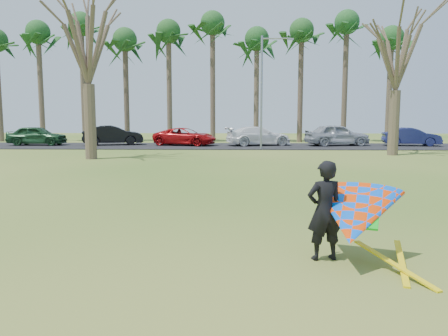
{
  "coord_description": "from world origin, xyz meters",
  "views": [
    {
      "loc": [
        0.38,
        -9.47,
        2.51
      ],
      "look_at": [
        0.0,
        2.0,
        1.1
      ],
      "focal_mm": 35.0,
      "sensor_mm": 36.0,
      "label": 1
    }
  ],
  "objects_px": {
    "car_5": "(411,137)",
    "bare_tree_left": "(87,34)",
    "car_0": "(37,135)",
    "kite_flyer": "(351,215)",
    "car_3": "(259,136)",
    "car_4": "(337,135)",
    "streetlight": "(264,87)",
    "car_2": "(185,137)",
    "bare_tree_right": "(397,47)",
    "car_1": "(113,135)"
  },
  "relations": [
    {
      "from": "car_5",
      "to": "bare_tree_left",
      "type": "bearing_deg",
      "value": 123.39
    },
    {
      "from": "car_0",
      "to": "kite_flyer",
      "type": "xyz_separation_m",
      "value": [
        18.14,
        -27.5,
        0.01
      ]
    },
    {
      "from": "car_3",
      "to": "kite_flyer",
      "type": "distance_m",
      "value": 27.8
    },
    {
      "from": "kite_flyer",
      "to": "car_4",
      "type": "bearing_deg",
      "value": 77.94
    },
    {
      "from": "streetlight",
      "to": "car_0",
      "type": "bearing_deg",
      "value": 169.89
    },
    {
      "from": "streetlight",
      "to": "car_2",
      "type": "bearing_deg",
      "value": 150.31
    },
    {
      "from": "car_5",
      "to": "car_2",
      "type": "bearing_deg",
      "value": 98.1
    },
    {
      "from": "bare_tree_right",
      "to": "car_4",
      "type": "distance_m",
      "value": 9.6
    },
    {
      "from": "car_2",
      "to": "kite_flyer",
      "type": "height_order",
      "value": "kite_flyer"
    },
    {
      "from": "car_0",
      "to": "kite_flyer",
      "type": "distance_m",
      "value": 32.95
    },
    {
      "from": "streetlight",
      "to": "kite_flyer",
      "type": "height_order",
      "value": "streetlight"
    },
    {
      "from": "car_5",
      "to": "car_4",
      "type": "bearing_deg",
      "value": 97.74
    },
    {
      "from": "car_4",
      "to": "car_5",
      "type": "xyz_separation_m",
      "value": [
        5.84,
        -0.01,
        -0.14
      ]
    },
    {
      "from": "kite_flyer",
      "to": "car_2",
      "type": "bearing_deg",
      "value": 102.55
    },
    {
      "from": "car_3",
      "to": "car_4",
      "type": "bearing_deg",
      "value": -104.92
    },
    {
      "from": "kite_flyer",
      "to": "car_3",
      "type": "bearing_deg",
      "value": 90.57
    },
    {
      "from": "bare_tree_left",
      "to": "car_4",
      "type": "height_order",
      "value": "bare_tree_left"
    },
    {
      "from": "streetlight",
      "to": "car_0",
      "type": "height_order",
      "value": "streetlight"
    },
    {
      "from": "streetlight",
      "to": "kite_flyer",
      "type": "distance_m",
      "value": 24.55
    },
    {
      "from": "car_0",
      "to": "car_4",
      "type": "bearing_deg",
      "value": -90.15
    },
    {
      "from": "bare_tree_left",
      "to": "kite_flyer",
      "type": "bearing_deg",
      "value": -59.29
    },
    {
      "from": "car_1",
      "to": "streetlight",
      "type": "bearing_deg",
      "value": -123.39
    },
    {
      "from": "streetlight",
      "to": "car_1",
      "type": "relative_size",
      "value": 1.68
    },
    {
      "from": "streetlight",
      "to": "car_1",
      "type": "bearing_deg",
      "value": 162.8
    },
    {
      "from": "bare_tree_left",
      "to": "car_1",
      "type": "relative_size",
      "value": 2.03
    },
    {
      "from": "car_4",
      "to": "streetlight",
      "type": "bearing_deg",
      "value": 110.38
    },
    {
      "from": "bare_tree_right",
      "to": "car_5",
      "type": "relative_size",
      "value": 2.13
    },
    {
      "from": "car_3",
      "to": "kite_flyer",
      "type": "xyz_separation_m",
      "value": [
        0.28,
        -27.8,
        0.04
      ]
    },
    {
      "from": "car_2",
      "to": "streetlight",
      "type": "bearing_deg",
      "value": -104.86
    },
    {
      "from": "car_2",
      "to": "car_0",
      "type": "bearing_deg",
      "value": 106.0
    },
    {
      "from": "car_3",
      "to": "car_5",
      "type": "xyz_separation_m",
      "value": [
        12.06,
        0.03,
        -0.04
      ]
    },
    {
      "from": "car_1",
      "to": "kite_flyer",
      "type": "xyz_separation_m",
      "value": [
        12.1,
        -28.0,
        0.0
      ]
    },
    {
      "from": "streetlight",
      "to": "kite_flyer",
      "type": "xyz_separation_m",
      "value": [
        0.11,
        -24.29,
        -3.61
      ]
    },
    {
      "from": "bare_tree_right",
      "to": "streetlight",
      "type": "distance_m",
      "value": 9.05
    },
    {
      "from": "kite_flyer",
      "to": "car_0",
      "type": "bearing_deg",
      "value": 123.41
    },
    {
      "from": "car_1",
      "to": "car_4",
      "type": "bearing_deg",
      "value": -106.7
    },
    {
      "from": "car_1",
      "to": "car_4",
      "type": "xyz_separation_m",
      "value": [
        18.05,
        -0.16,
        0.07
      ]
    },
    {
      "from": "bare_tree_left",
      "to": "bare_tree_right",
      "type": "xyz_separation_m",
      "value": [
        18.0,
        3.0,
        -0.35
      ]
    },
    {
      "from": "bare_tree_left",
      "to": "car_2",
      "type": "bearing_deg",
      "value": 68.64
    },
    {
      "from": "bare_tree_right",
      "to": "car_1",
      "type": "xyz_separation_m",
      "value": [
        -19.84,
        7.71,
        -5.72
      ]
    },
    {
      "from": "bare_tree_right",
      "to": "car_1",
      "type": "relative_size",
      "value": 1.93
    },
    {
      "from": "car_5",
      "to": "kite_flyer",
      "type": "height_order",
      "value": "kite_flyer"
    },
    {
      "from": "car_1",
      "to": "car_3",
      "type": "relative_size",
      "value": 0.92
    },
    {
      "from": "bare_tree_right",
      "to": "car_0",
      "type": "relative_size",
      "value": 2.02
    },
    {
      "from": "car_1",
      "to": "bare_tree_right",
      "type": "bearing_deg",
      "value": -127.44
    },
    {
      "from": "car_0",
      "to": "car_3",
      "type": "distance_m",
      "value": 17.87
    },
    {
      "from": "car_3",
      "to": "car_4",
      "type": "relative_size",
      "value": 1.03
    },
    {
      "from": "streetlight",
      "to": "car_1",
      "type": "xyz_separation_m",
      "value": [
        -12.0,
        3.71,
        -3.62
      ]
    },
    {
      "from": "car_4",
      "to": "kite_flyer",
      "type": "bearing_deg",
      "value": 157.92
    },
    {
      "from": "car_1",
      "to": "car_0",
      "type": "bearing_deg",
      "value": 78.51
    }
  ]
}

